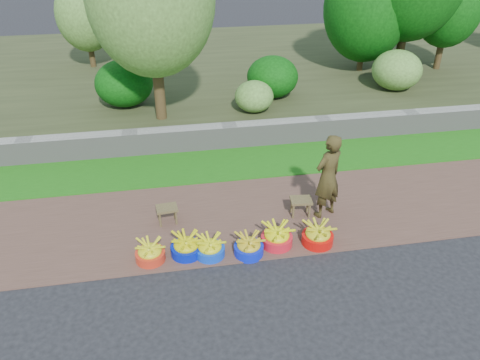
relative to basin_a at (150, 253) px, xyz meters
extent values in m
plane|color=black|center=(1.85, -0.32, -0.16)|extent=(120.00, 120.00, 0.00)
cube|color=brown|center=(1.85, 0.93, -0.15)|extent=(80.00, 2.50, 0.02)
cube|color=#1D6812|center=(1.85, 2.93, -0.14)|extent=(80.00, 1.50, 0.04)
cube|color=gray|center=(1.85, 3.78, 0.12)|extent=(80.00, 0.35, 0.55)
cube|color=#353D20|center=(1.85, 8.68, 0.09)|extent=(80.00, 10.00, 0.50)
cylinder|color=#3D2F18|center=(7.53, 7.03, 1.28)|extent=(0.25, 0.25, 1.87)
cylinder|color=#3D2F18|center=(-1.62, 9.06, 0.86)|extent=(0.17, 0.17, 1.04)
ellipsoid|color=#588936|center=(-1.62, 9.06, 1.90)|extent=(1.73, 1.73, 2.16)
cylinder|color=#3D2F18|center=(8.82, 7.01, 0.98)|extent=(0.19, 0.19, 1.27)
ellipsoid|color=#0A4A0B|center=(8.82, 7.01, 2.19)|extent=(1.90, 1.90, 2.37)
cylinder|color=#3D2F18|center=(0.35, 4.58, 1.30)|extent=(0.25, 0.25, 1.92)
cylinder|color=#3D2F18|center=(6.42, 7.27, 0.89)|extent=(0.18, 0.18, 1.10)
ellipsoid|color=#0A4A0B|center=(6.42, 7.27, 2.19)|extent=(2.50, 2.50, 3.13)
ellipsoid|color=#0A4A0B|center=(-0.49, 5.56, 0.91)|extent=(1.42, 1.42, 1.14)
ellipsoid|color=#588936|center=(6.69, 5.51, 0.87)|extent=(1.32, 1.32, 1.06)
ellipsoid|color=#588936|center=(2.60, 4.62, 0.72)|extent=(0.94, 0.94, 0.75)
ellipsoid|color=#0A4A0B|center=(3.26, 5.53, 0.87)|extent=(1.32, 1.32, 1.06)
cylinder|color=red|center=(0.00, 0.00, -0.07)|extent=(0.47, 0.47, 0.17)
ellipsoid|color=gold|center=(0.00, 0.00, 0.06)|extent=(0.41, 0.41, 0.27)
cylinder|color=#0418B0|center=(0.57, 0.04, -0.07)|extent=(0.50, 0.50, 0.18)
ellipsoid|color=#C1BC09|center=(0.57, 0.04, 0.07)|extent=(0.44, 0.44, 0.29)
cylinder|color=blue|center=(0.94, -0.05, -0.07)|extent=(0.47, 0.47, 0.17)
ellipsoid|color=#CCCE11|center=(0.94, -0.05, 0.06)|extent=(0.42, 0.42, 0.27)
cylinder|color=#0A1DD3|center=(1.56, -0.12, -0.07)|extent=(0.48, 0.48, 0.17)
ellipsoid|color=gold|center=(1.56, -0.12, 0.06)|extent=(0.42, 0.42, 0.27)
cylinder|color=red|center=(2.06, 0.03, -0.06)|extent=(0.52, 0.52, 0.19)
ellipsoid|color=#D4D70D|center=(2.06, 0.03, 0.08)|extent=(0.46, 0.46, 0.30)
cylinder|color=red|center=(2.73, -0.05, -0.06)|extent=(0.52, 0.52, 0.19)
ellipsoid|color=gold|center=(2.73, -0.05, 0.08)|extent=(0.46, 0.46, 0.30)
cube|color=brown|center=(0.31, 0.97, 0.16)|extent=(0.39, 0.31, 0.04)
cylinder|color=brown|center=(0.18, 0.86, 0.00)|extent=(0.04, 0.04, 0.28)
cylinder|color=brown|center=(0.46, 0.88, 0.00)|extent=(0.04, 0.04, 0.28)
cylinder|color=brown|center=(0.16, 1.05, 0.00)|extent=(0.04, 0.04, 0.28)
cylinder|color=brown|center=(0.44, 1.08, 0.00)|extent=(0.04, 0.04, 0.28)
cube|color=brown|center=(2.68, 0.79, 0.17)|extent=(0.41, 0.33, 0.04)
cylinder|color=brown|center=(2.53, 0.71, 0.01)|extent=(0.04, 0.04, 0.29)
cylinder|color=brown|center=(2.81, 0.67, 0.01)|extent=(0.04, 0.04, 0.29)
cylinder|color=brown|center=(2.55, 0.91, 0.01)|extent=(0.04, 0.04, 0.29)
cylinder|color=brown|center=(2.84, 0.87, 0.01)|extent=(0.04, 0.04, 0.29)
imported|color=black|center=(3.12, 0.74, 0.65)|extent=(0.68, 0.59, 1.57)
camera|label=1|loc=(0.40, -5.90, 4.73)|focal=35.00mm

